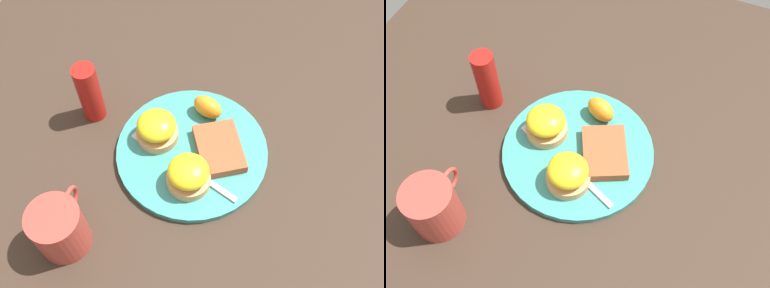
{
  "view_description": "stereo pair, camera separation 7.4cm",
  "coord_description": "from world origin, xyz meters",
  "views": [
    {
      "loc": [
        -0.43,
        -0.1,
        0.74
      ],
      "look_at": [
        0.0,
        0.0,
        0.03
      ],
      "focal_mm": 42.0,
      "sensor_mm": 36.0,
      "label": 1
    },
    {
      "loc": [
        -0.4,
        -0.17,
        0.74
      ],
      "look_at": [
        0.0,
        0.0,
        0.03
      ],
      "focal_mm": 42.0,
      "sensor_mm": 36.0,
      "label": 2
    }
  ],
  "objects": [
    {
      "name": "cup",
      "position": [
        -0.22,
        0.17,
        0.05
      ],
      "size": [
        0.12,
        0.09,
        0.1
      ],
      "color": "#B23D33",
      "rests_on": "ground_plane"
    },
    {
      "name": "condiment_bottle",
      "position": [
        0.05,
        0.21,
        0.07
      ],
      "size": [
        0.04,
        0.04,
        0.13
      ],
      "primitive_type": "cylinder",
      "color": "#B21914",
      "rests_on": "ground_plane"
    },
    {
      "name": "sandwich_benedict_left",
      "position": [
        0.01,
        0.07,
        0.04
      ],
      "size": [
        0.08,
        0.08,
        0.06
      ],
      "color": "tan",
      "rests_on": "plate"
    },
    {
      "name": "fork",
      "position": [
        -0.03,
        0.02,
        0.02
      ],
      "size": [
        0.11,
        0.22,
        0.0
      ],
      "color": "silver",
      "rests_on": "plate"
    },
    {
      "name": "orange_wedge",
      "position": [
        0.09,
        -0.01,
        0.04
      ],
      "size": [
        0.06,
        0.07,
        0.04
      ],
      "primitive_type": "ellipsoid",
      "rotation": [
        0.0,
        0.0,
        1.2
      ],
      "color": "orange",
      "rests_on": "plate"
    },
    {
      "name": "sandwich_benedict_right",
      "position": [
        -0.07,
        -0.01,
        0.04
      ],
      "size": [
        0.08,
        0.08,
        0.06
      ],
      "color": "tan",
      "rests_on": "plate"
    },
    {
      "name": "plate",
      "position": [
        0.0,
        0.0,
        0.01
      ],
      "size": [
        0.29,
        0.29,
        0.01
      ],
      "primitive_type": "cylinder",
      "color": "teal",
      "rests_on": "ground_plane"
    },
    {
      "name": "hashbrown_patty",
      "position": [
        0.01,
        -0.05,
        0.02
      ],
      "size": [
        0.13,
        0.12,
        0.02
      ],
      "primitive_type": "cube",
      "rotation": [
        0.0,
        0.0,
        0.44
      ],
      "color": "#A74D2C",
      "rests_on": "plate"
    },
    {
      "name": "ground_plane",
      "position": [
        0.0,
        0.0,
        0.0
      ],
      "size": [
        1.1,
        1.1,
        0.0
      ],
      "primitive_type": "plane",
      "color": "#38281E"
    }
  ]
}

